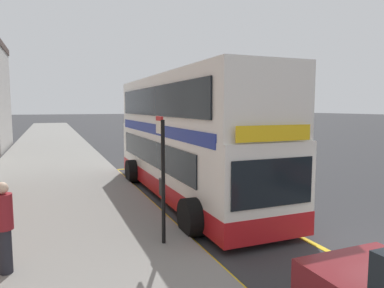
% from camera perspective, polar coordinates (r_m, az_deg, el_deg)
% --- Properties ---
extents(ground_plane, '(260.00, 260.00, 0.00)m').
position_cam_1_polar(ground_plane, '(37.47, -11.14, 0.89)').
color(ground_plane, '#333335').
extents(pavement_near, '(6.00, 76.00, 0.14)m').
position_cam_1_polar(pavement_near, '(36.79, -21.90, 0.58)').
color(pavement_near, gray).
rests_on(pavement_near, ground).
extents(double_decker_bus, '(3.17, 10.96, 4.40)m').
position_cam_1_polar(double_decker_bus, '(12.87, -1.02, 0.54)').
color(double_decker_bus, white).
rests_on(double_decker_bus, ground).
extents(bus_bay_markings, '(2.82, 13.98, 0.01)m').
position_cam_1_polar(bus_bay_markings, '(12.77, -0.82, -8.90)').
color(bus_bay_markings, gold).
rests_on(bus_bay_markings, ground).
extents(bus_stop_sign, '(0.09, 0.51, 2.94)m').
position_cam_1_polar(bus_stop_sign, '(8.12, -4.87, -4.32)').
color(bus_stop_sign, black).
rests_on(bus_stop_sign, pavement_near).
extents(parked_car_navy_ahead, '(2.09, 4.20, 1.62)m').
position_cam_1_polar(parked_car_navy_ahead, '(35.74, -2.62, 2.04)').
color(parked_car_navy_ahead, navy).
rests_on(parked_car_navy_ahead, ground).
extents(pedestrian_waiting_near_sign, '(0.34, 0.34, 1.77)m').
position_cam_1_polar(pedestrian_waiting_near_sign, '(7.65, -28.28, -11.37)').
color(pedestrian_waiting_near_sign, '#26262D').
rests_on(pedestrian_waiting_near_sign, pavement_near).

